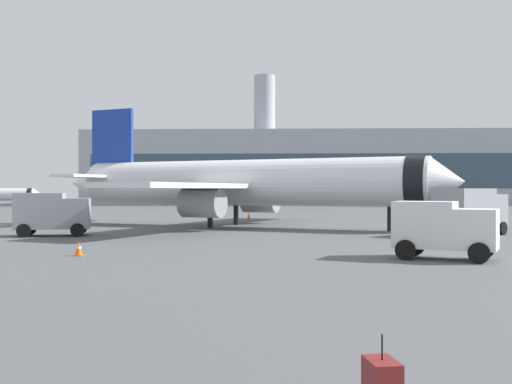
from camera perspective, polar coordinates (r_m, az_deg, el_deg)
The scene contains 7 objects.
airplane_at_gate at distance 50.23m, azimuth -1.29°, elevation 0.84°, with size 34.33×31.47×10.50m.
service_truck at distance 42.81m, azimuth -18.73°, elevation -1.81°, with size 5.18×3.43×2.90m.
fuel_truck at distance 43.42m, azimuth 19.57°, elevation -1.57°, with size 5.99×5.88×3.20m.
cargo_van at distance 28.33m, azimuth 17.31°, elevation -3.18°, with size 4.83×3.75×2.60m.
safety_cone_near at distance 29.73m, azimuth -16.41°, elevation -5.18°, with size 0.44×0.44×0.67m.
safety_cone_mid at distance 60.98m, azimuth -0.71°, elevation -2.31°, with size 0.44×0.44×0.83m.
terminal_building at distance 126.19m, azimuth 6.24°, elevation 2.26°, with size 96.59×18.50×26.88m.
Camera 1 is at (0.05, -3.54, 3.14)m, focal length 42.31 mm.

